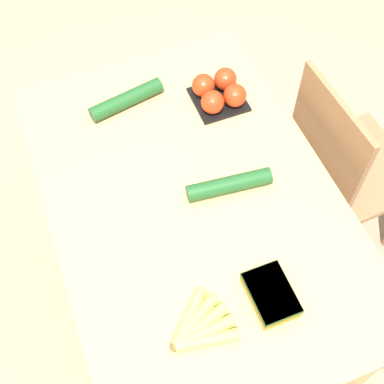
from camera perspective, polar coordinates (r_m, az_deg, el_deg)
The scene contains 8 objects.
ground_plane at distance 2.28m, azimuth 0.00°, elevation -10.52°, with size 12.00×12.00×0.00m, color gray.
dining_table at distance 1.70m, azimuth 0.00°, elevation -2.40°, with size 1.29×0.86×0.74m.
chair at distance 2.08m, azimuth 15.73°, elevation 2.35°, with size 0.44×0.42×0.90m.
banana_bunch at distance 1.43m, azimuth 0.70°, elevation -14.30°, with size 0.17×0.18×0.03m.
tomato_pack at distance 1.82m, azimuth 2.89°, elevation 10.64°, with size 0.17×0.17×0.09m.
carrot_bag at distance 1.46m, azimuth 8.42°, elevation -10.75°, with size 0.16×0.11×0.04m.
cucumber_near at distance 1.83m, azimuth -7.01°, elevation 9.75°, with size 0.10×0.27×0.05m.
cucumber_far at distance 1.61m, azimuth 3.99°, elevation 0.79°, with size 0.08×0.27×0.05m.
Camera 1 is at (0.80, -0.31, 2.11)m, focal length 50.00 mm.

